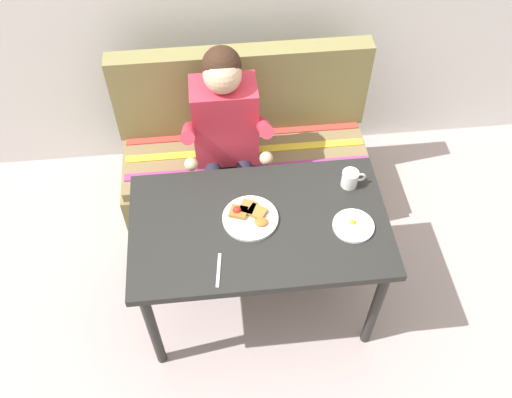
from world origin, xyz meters
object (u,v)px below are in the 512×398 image
Objects in this scene: plate_eggs at (353,225)px; coffee_mug at (350,178)px; table at (259,233)px; plate_breakfast at (250,216)px; couch at (245,161)px; fork at (219,270)px; person at (226,133)px.

plate_eggs is 0.26m from coffee_mug.
plate_breakfast reaches higher than table.
fork is at bearing -101.49° from couch.
couch is 1.19× the size of person.
couch is 0.46m from person.
table is 10.17× the size of coffee_mug.
plate_breakfast is at bearing 142.97° from table.
plate_eggs is 0.65m from fork.
coffee_mug is (0.50, 0.15, 0.03)m from plate_breakfast.
person is at bearing 100.68° from table.
coffee_mug is 0.79m from fork.
fork is (-0.63, -0.17, -0.01)m from plate_eggs.
fork is (-0.09, -0.82, -0.01)m from person.
table is 4.63× the size of plate_breakfast.
couch is at bearing 90.00° from table.
plate_breakfast is at bearing -93.27° from couch.
plate_eggs reaches higher than table.
table is 0.11m from plate_breakfast.
plate_breakfast is at bearing -82.92° from person.
couch is 1.02m from plate_eggs.
couch is 0.84m from plate_breakfast.
plate_breakfast reaches higher than fork.
coffee_mug is at bearing 16.96° from plate_breakfast.
plate_breakfast is at bearing 168.09° from plate_eggs.
person reaches higher than plate_breakfast.
fork is (-0.66, -0.42, -0.04)m from coffee_mug.
person is at bearing 90.98° from fork.
couch is at bearing 57.55° from person.
table is 0.99× the size of person.
table is at bearing 56.52° from fork.
couch is 5.55× the size of plate_breakfast.
plate_breakfast reaches higher than plate_eggs.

